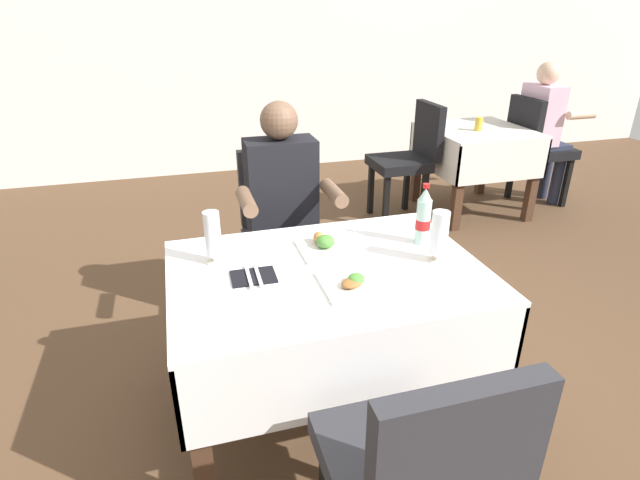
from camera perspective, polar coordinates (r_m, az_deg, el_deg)
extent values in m
plane|color=brown|center=(2.50, 2.82, -17.09)|extent=(11.00, 11.00, 0.00)
cube|color=white|center=(5.61, -10.50, 22.07)|extent=(11.00, 0.12, 2.84)
cube|color=white|center=(1.99, 0.81, -3.53)|extent=(1.23, 0.88, 0.02)
cube|color=white|center=(1.74, 5.04, -15.00)|extent=(1.23, 0.02, 0.32)
cube|color=white|center=(2.43, -2.18, -2.37)|extent=(1.23, 0.02, 0.32)
cube|color=white|center=(2.01, -16.25, -9.96)|extent=(0.02, 0.88, 0.32)
cube|color=white|center=(2.30, 15.45, -5.11)|extent=(0.02, 0.88, 0.32)
cube|color=#472D1E|center=(1.84, -13.43, -21.50)|extent=(0.07, 0.07, 0.72)
cube|color=#472D1E|center=(2.13, 18.87, -14.82)|extent=(0.07, 0.07, 0.72)
cube|color=#472D1E|center=(2.43, -14.68, -8.66)|extent=(0.07, 0.07, 0.72)
cube|color=#472D1E|center=(2.66, 9.88, -5.10)|extent=(0.07, 0.07, 0.72)
cube|color=#2D2D33|center=(2.73, -3.74, -0.75)|extent=(0.44, 0.44, 0.08)
cube|color=#2D2D33|center=(2.86, -5.00, 6.05)|extent=(0.42, 0.06, 0.44)
cube|color=black|center=(2.69, -6.34, -7.80)|extent=(0.04, 0.04, 0.45)
cube|color=black|center=(2.75, 0.68, -6.78)|extent=(0.04, 0.04, 0.45)
cube|color=black|center=(2.98, -7.53, -4.37)|extent=(0.04, 0.04, 0.45)
cube|color=black|center=(3.04, -1.18, -3.52)|extent=(0.04, 0.04, 0.45)
cube|color=#2D2D33|center=(1.59, 9.23, -23.60)|extent=(0.44, 0.44, 0.08)
cube|color=#2D2D33|center=(1.26, 15.28, -23.59)|extent=(0.42, 0.06, 0.44)
cube|color=black|center=(1.94, 11.36, -23.92)|extent=(0.04, 0.04, 0.45)
cylinder|color=#282D42|center=(2.67, -4.60, -7.93)|extent=(0.10, 0.10, 0.45)
cylinder|color=#282D42|center=(2.70, -1.25, -7.44)|extent=(0.10, 0.10, 0.45)
cube|color=#282D42|center=(2.69, -3.85, -0.76)|extent=(0.34, 0.36, 0.12)
cube|color=black|center=(2.64, -4.43, 6.04)|extent=(0.36, 0.20, 0.50)
sphere|color=brown|center=(2.55, -4.69, 13.40)|extent=(0.19, 0.19, 0.19)
cylinder|color=brown|center=(2.38, -8.35, 4.37)|extent=(0.07, 0.26, 0.07)
cylinder|color=brown|center=(2.47, 1.58, 5.39)|extent=(0.07, 0.26, 0.07)
cube|color=white|center=(1.87, 3.89, -5.01)|extent=(0.24, 0.24, 0.01)
ellipsoid|color=#99602D|center=(1.84, 3.69, -4.86)|extent=(0.11, 0.10, 0.03)
ellipsoid|color=#4C8E38|center=(1.85, 4.13, -4.43)|extent=(0.08, 0.09, 0.04)
cube|color=white|center=(2.13, 0.80, -0.95)|extent=(0.24, 0.24, 0.01)
ellipsoid|color=#B77A38|center=(2.15, -0.14, 0.25)|extent=(0.05, 0.07, 0.05)
ellipsoid|color=#4C8E38|center=(2.12, 0.62, -0.16)|extent=(0.10, 0.10, 0.05)
cylinder|color=white|center=(2.09, 13.10, -2.26)|extent=(0.07, 0.07, 0.01)
cylinder|color=white|center=(2.08, 13.15, -1.82)|extent=(0.02, 0.02, 0.03)
cylinder|color=white|center=(2.04, 13.43, 0.80)|extent=(0.07, 0.07, 0.18)
cylinder|color=#C68928|center=(2.06, 13.28, -0.59)|extent=(0.06, 0.06, 0.07)
cylinder|color=white|center=(2.07, -11.82, -2.45)|extent=(0.07, 0.07, 0.01)
cylinder|color=white|center=(2.06, -11.86, -2.00)|extent=(0.02, 0.02, 0.03)
cylinder|color=white|center=(2.02, -12.12, 0.70)|extent=(0.06, 0.06, 0.18)
cylinder|color=gold|center=(2.03, -12.04, -0.19)|extent=(0.06, 0.06, 0.11)
cylinder|color=silver|center=(2.20, 11.63, 2.04)|extent=(0.06, 0.06, 0.20)
cylinder|color=red|center=(2.20, 11.61, 1.80)|extent=(0.06, 0.06, 0.04)
cone|color=silver|center=(2.15, 11.92, 5.15)|extent=(0.06, 0.06, 0.05)
cylinder|color=red|center=(2.14, 12.00, 6.05)|extent=(0.03, 0.03, 0.02)
cube|color=black|center=(1.93, -7.58, -4.15)|extent=(0.17, 0.13, 0.01)
cube|color=silver|center=(1.93, -8.12, -4.03)|extent=(0.02, 0.19, 0.01)
cube|color=silver|center=(1.93, -7.06, -3.90)|extent=(0.02, 0.19, 0.01)
cube|color=white|center=(4.55, 17.49, 11.88)|extent=(0.82, 0.86, 0.02)
cube|color=white|center=(4.26, 20.20, 8.27)|extent=(0.82, 0.02, 0.32)
cube|color=white|center=(4.94, 14.61, 11.14)|extent=(0.82, 0.02, 0.32)
cube|color=white|center=(4.39, 12.71, 9.65)|extent=(0.02, 0.86, 0.32)
cube|color=white|center=(4.82, 21.31, 9.92)|extent=(0.02, 0.86, 0.32)
cube|color=#472D1E|center=(4.17, 15.44, 5.68)|extent=(0.07, 0.07, 0.72)
cube|color=#472D1E|center=(4.56, 23.08, 6.23)|extent=(0.07, 0.07, 0.72)
cube|color=#472D1E|center=(4.78, 10.98, 8.57)|extent=(0.07, 0.07, 0.72)
cube|color=#472D1E|center=(5.13, 18.10, 8.91)|extent=(0.07, 0.07, 0.72)
cube|color=black|center=(4.27, 8.94, 8.61)|extent=(0.44, 0.44, 0.08)
cube|color=black|center=(4.32, 12.26, 12.09)|extent=(0.06, 0.42, 0.44)
cube|color=black|center=(4.43, 5.80, 5.80)|extent=(0.04, 0.04, 0.45)
cube|color=black|center=(4.14, 7.52, 4.29)|extent=(0.04, 0.04, 0.45)
cube|color=black|center=(4.57, 9.79, 6.14)|extent=(0.04, 0.04, 0.45)
cube|color=black|center=(4.28, 11.72, 4.69)|extent=(0.04, 0.04, 0.45)
cube|color=black|center=(5.02, 24.05, 9.24)|extent=(0.44, 0.44, 0.08)
cube|color=black|center=(4.81, 22.24, 12.15)|extent=(0.06, 0.42, 0.44)
cube|color=black|center=(5.08, 26.20, 5.85)|extent=(0.04, 0.04, 0.45)
cube|color=black|center=(5.32, 23.86, 7.07)|extent=(0.04, 0.04, 0.45)
cube|color=black|center=(4.86, 23.18, 5.63)|extent=(0.04, 0.04, 0.45)
cube|color=black|center=(5.12, 20.89, 6.91)|extent=(0.04, 0.04, 0.45)
cylinder|color=#282D42|center=(5.13, 25.32, 6.17)|extent=(0.10, 0.10, 0.45)
cylinder|color=#282D42|center=(5.24, 24.23, 6.75)|extent=(0.10, 0.10, 0.45)
cube|color=#282D42|center=(5.01, 23.92, 9.45)|extent=(0.36, 0.34, 0.12)
cube|color=silver|center=(4.89, 23.81, 12.92)|extent=(0.20, 0.36, 0.50)
sphere|color=beige|center=(4.85, 24.54, 16.87)|extent=(0.19, 0.19, 0.19)
cylinder|color=beige|center=(4.88, 27.58, 12.50)|extent=(0.26, 0.07, 0.07)
cylinder|color=beige|center=(5.20, 24.41, 13.70)|extent=(0.26, 0.07, 0.07)
cylinder|color=gold|center=(4.46, 17.59, 12.46)|extent=(0.06, 0.06, 0.11)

